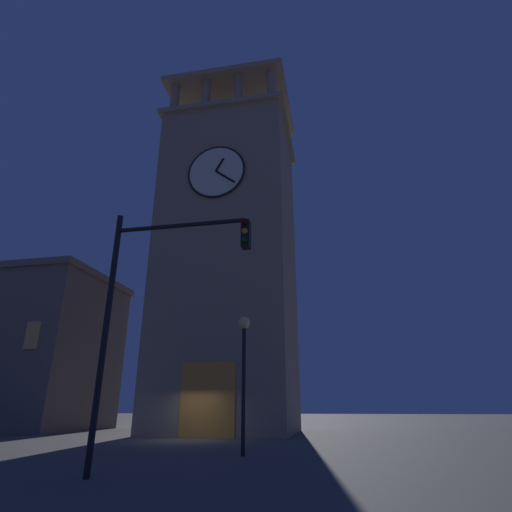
% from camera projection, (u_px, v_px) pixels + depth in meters
% --- Properties ---
extents(ground_plane, '(200.00, 200.00, 0.00)m').
position_uv_depth(ground_plane, '(186.00, 440.00, 20.33)').
color(ground_plane, '#56544F').
extents(clocktower, '(9.47, 8.84, 28.04)m').
position_uv_depth(clocktower, '(230.00, 260.00, 29.84)').
color(clocktower, gray).
rests_on(clocktower, ground_plane).
extents(traffic_signal_near, '(3.87, 0.41, 6.64)m').
position_uv_depth(traffic_signal_near, '(150.00, 291.00, 10.55)').
color(traffic_signal_near, black).
rests_on(traffic_signal_near, ground_plane).
extents(street_lamp, '(0.44, 0.44, 4.73)m').
position_uv_depth(street_lamp, '(244.00, 355.00, 14.75)').
color(street_lamp, black).
rests_on(street_lamp, ground_plane).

